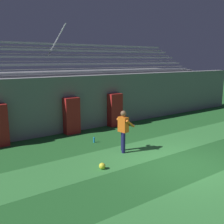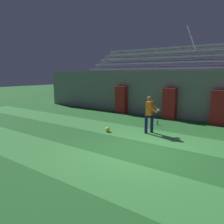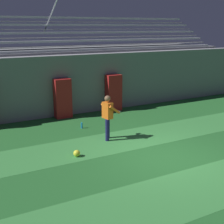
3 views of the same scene
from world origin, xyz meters
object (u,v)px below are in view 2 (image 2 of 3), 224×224
Objects in this scene: padding_pillar_far_left at (121,100)px; soccer_ball at (108,129)px; padding_pillar_gate_left at (170,104)px; padding_pillar_gate_right at (219,108)px; goalkeeper at (150,112)px; water_bottle at (157,123)px.

padding_pillar_far_left is 5.11m from soccer_ball.
padding_pillar_gate_left is 4.74m from soccer_ball.
padding_pillar_far_left is (-6.05, 0.00, 0.00)m from padding_pillar_gate_right.
padding_pillar_gate_left is 3.60m from goalkeeper.
padding_pillar_gate_left is at bearing 93.51° from water_bottle.
soccer_ball is (2.25, -4.52, -0.79)m from padding_pillar_far_left.
goalkeeper is at bearing -78.02° from water_bottle.
padding_pillar_far_left is at bearing 137.35° from goalkeeper.
padding_pillar_gate_right is 4.18m from goalkeeper.
padding_pillar_far_left is at bearing 116.43° from soccer_ball.
goalkeeper reaches higher than soccer_ball.
padding_pillar_far_left reaches higher than soccer_ball.
goalkeeper is at bearing -42.65° from padding_pillar_far_left.
soccer_ball is at bearing -116.01° from water_bottle.
water_bottle is (-2.52, -1.91, -0.78)m from padding_pillar_gate_right.
water_bottle reaches higher than soccer_ball.
padding_pillar_far_left is 8.16× the size of soccer_ball.
padding_pillar_gate_left is at bearing 180.00° from padding_pillar_gate_right.
water_bottle is at bearing -28.40° from padding_pillar_far_left.
padding_pillar_gate_left and padding_pillar_far_left have the same top height.
padding_pillar_gate_right is 7.48× the size of water_bottle.
goalkeeper is (0.47, -3.57, 0.06)m from padding_pillar_gate_left.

